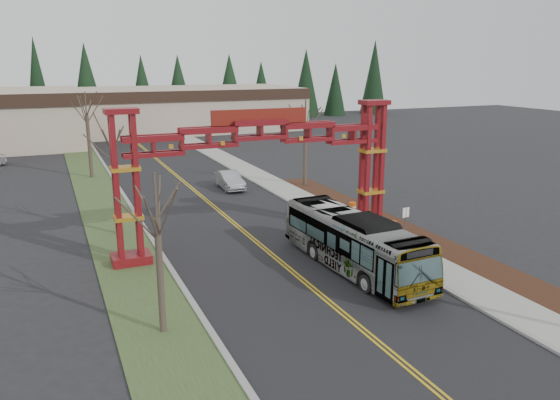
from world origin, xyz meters
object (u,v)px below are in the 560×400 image
barrel_south (393,228)px  silver_sedan (230,180)px  bare_tree_median_near (157,219)px  bare_tree_median_far (87,116)px  barrel_north (352,209)px  gateway_arch (260,152)px  bare_tree_right_far (305,125)px  barrel_mid (362,214)px  retail_building_east (183,109)px  bare_tree_median_mid (112,149)px  street_sign (406,218)px  transit_bus (353,242)px

barrel_south → silver_sedan: bearing=107.9°
bare_tree_median_near → bare_tree_median_far: 35.01m
barrel_north → gateway_arch: bearing=-156.4°
silver_sedan → bare_tree_median_far: bearing=139.1°
bare_tree_median_far → barrel_south: bare_tree_median_far is taller
bare_tree_right_far → barrel_mid: (-1.16, -11.96, -5.20)m
silver_sedan → barrel_mid: bearing=-66.3°
retail_building_east → bare_tree_median_mid: bare_tree_median_mid is taller
retail_building_east → barrel_mid: size_ratio=38.45×
bare_tree_median_near → bare_tree_median_far: size_ratio=0.83×
bare_tree_median_near → street_sign: 18.04m
bare_tree_median_near → barrel_south: (16.84, 7.37, -4.57)m
bare_tree_right_far → barrel_mid: bearing=-95.5°
transit_bus → bare_tree_median_mid: bare_tree_median_mid is taller
bare_tree_right_far → silver_sedan: bearing=166.2°
barrel_south → bare_tree_median_mid: bearing=155.9°
barrel_north → bare_tree_right_far: bearing=84.4°
bare_tree_median_mid → barrel_south: size_ratio=7.69×
bare_tree_median_far → barrel_south: 32.84m
silver_sedan → barrel_mid: size_ratio=4.89×
transit_bus → bare_tree_right_far: (6.72, 20.06, 4.09)m
retail_building_east → silver_sedan: bearing=-98.4°
bare_tree_median_mid → bare_tree_median_far: 20.07m
street_sign → bare_tree_median_far: bearing=119.8°
retail_building_east → bare_tree_median_near: bearing=-104.3°
silver_sedan → bare_tree_median_mid: 15.81m
bare_tree_median_near → bare_tree_right_far: bearing=52.2°
gateway_arch → bare_tree_median_near: size_ratio=2.59×
transit_bus → bare_tree_median_far: bearing=106.7°
bare_tree_median_mid → silver_sedan: bearing=41.8°
retail_building_east → bare_tree_median_mid: 58.82m
street_sign → barrel_south: size_ratio=2.30×
silver_sedan → retail_building_east: bearing=82.6°
gateway_arch → bare_tree_median_mid: bearing=143.1°
retail_building_east → barrel_mid: retail_building_east is taller
silver_sedan → bare_tree_right_far: (6.82, -1.68, 4.90)m
silver_sedan → barrel_north: (5.81, -12.08, -0.30)m
bare_tree_median_near → street_sign: (16.72, 5.86, -3.40)m
retail_building_east → silver_sedan: retail_building_east is taller
retail_building_east → barrel_south: retail_building_east is taller
bare_tree_median_near → barrel_south: bare_tree_median_near is taller
bare_tree_median_near → barrel_north: size_ratio=7.13×
gateway_arch → transit_bus: bearing=-60.2°
gateway_arch → bare_tree_median_far: (-8.00, 26.08, 0.18)m
bare_tree_right_far → barrel_north: bearing=-95.6°
retail_building_east → barrel_north: (-1.02, -58.03, -3.02)m
barrel_north → retail_building_east: bearing=89.0°
street_sign → barrel_south: 1.92m
retail_building_east → bare_tree_right_far: bare_tree_right_far is taller
bare_tree_right_far → street_sign: (-1.28, -17.38, -4.01)m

